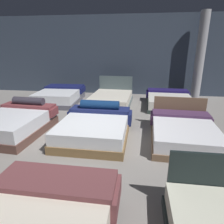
# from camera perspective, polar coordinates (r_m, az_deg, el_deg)

# --- Properties ---
(ground_plane) EXTENTS (18.00, 18.00, 0.02)m
(ground_plane) POSITION_cam_1_polar(r_m,az_deg,el_deg) (4.75, -5.09, -8.45)
(ground_plane) COLOR gray
(showroom_back_wall) EXTENTS (18.00, 0.06, 3.50)m
(showroom_back_wall) POSITION_cam_1_polar(r_m,az_deg,el_deg) (9.33, 1.81, 15.98)
(showroom_back_wall) COLOR #333D4C
(showroom_back_wall) RESTS_ON ground_plane
(bed_3) EXTENTS (1.67, 2.02, 0.78)m
(bed_3) POSITION_cam_1_polar(r_m,az_deg,el_deg) (5.66, -26.48, -2.81)
(bed_3) COLOR brown
(bed_3) RESTS_ON ground_plane
(bed_4) EXTENTS (1.74, 1.99, 0.77)m
(bed_4) POSITION_cam_1_polar(r_m,az_deg,el_deg) (4.87, -4.98, -4.30)
(bed_4) COLOR brown
(bed_4) RESTS_ON ground_plane
(bed_5) EXTENTS (1.60, 2.08, 0.84)m
(bed_5) POSITION_cam_1_polar(r_m,az_deg,el_deg) (4.96, 20.08, -5.40)
(bed_5) COLOR brown
(bed_5) RESTS_ON ground_plane
(bed_6) EXTENTS (1.66, 2.21, 0.56)m
(bed_6) POSITION_cam_1_polar(r_m,az_deg,el_deg) (8.24, -14.80, 4.61)
(bed_6) COLOR #4D4C58
(bed_6) RESTS_ON ground_plane
(bed_7) EXTENTS (1.62, 2.20, 0.96)m
(bed_7) POSITION_cam_1_polar(r_m,az_deg,el_deg) (7.66, -0.25, 3.78)
(bed_7) COLOR #4A5A5E
(bed_7) RESTS_ON ground_plane
(bed_8) EXTENTS (1.72, 2.14, 0.49)m
(bed_8) POSITION_cam_1_polar(r_m,az_deg,el_deg) (7.71, 16.24, 3.23)
(bed_8) COLOR #27322F
(bed_8) RESTS_ON ground_plane
(support_pillar) EXTENTS (0.37, 0.37, 3.50)m
(support_pillar) POSITION_cam_1_polar(r_m,az_deg,el_deg) (9.12, 24.24, 14.40)
(support_pillar) COLOR #99999E
(support_pillar) RESTS_ON ground_plane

